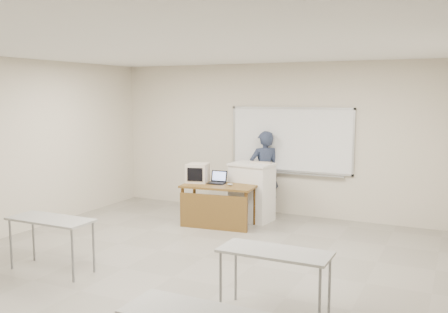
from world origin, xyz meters
The scene contains 10 objects.
floor centered at (0.00, 0.00, -0.01)m, with size 7.00×8.00×0.01m, color gray.
whiteboard centered at (0.30, 3.97, 1.48)m, with size 2.48×0.10×1.31m.
student_desks centered at (0.00, -1.35, 0.67)m, with size 4.40×2.20×0.73m.
instructor_desk centered at (-0.60, 2.49, 0.53)m, with size 1.33×0.66×0.75m.
podium centered at (-0.20, 3.20, 0.55)m, with size 0.78×0.57×1.10m.
crt_monitor centered at (-1.11, 2.73, 0.92)m, with size 0.38×0.43×0.36m.
laptop centered at (-0.70, 2.75, 0.80)m, with size 0.31×0.28×0.23m.
mouse centered at (-0.40, 2.65, 0.77)m, with size 0.11×0.07×0.04m, color #989BA0.
keyboard centered at (-0.05, 3.28, 1.11)m, with size 0.40×0.13×0.02m, color beige.
presenter centered at (-0.19, 3.82, 0.83)m, with size 0.61×0.40×1.67m, color black.
Camera 1 is at (3.35, -5.39, 2.39)m, focal length 40.00 mm.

